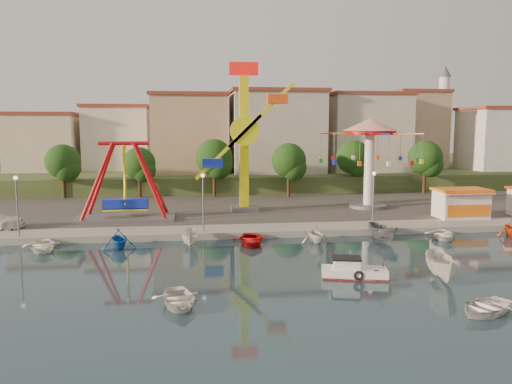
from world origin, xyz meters
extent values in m
plane|color=#142A38|center=(0.00, 0.00, 0.00)|extent=(200.00, 200.00, 0.00)
cube|color=#9E998E|center=(0.00, 62.00, 0.30)|extent=(200.00, 100.00, 0.60)
cube|color=#4C4944|center=(0.00, 30.00, 0.60)|extent=(90.00, 28.00, 0.01)
cube|color=#384C26|center=(0.00, 67.00, 1.50)|extent=(200.00, 60.00, 3.00)
cube|color=#59595E|center=(-15.81, 20.24, 0.75)|extent=(10.00, 5.00, 0.30)
cube|color=#162CC1|center=(-15.81, 20.24, 2.20)|extent=(4.50, 1.40, 1.00)
cylinder|color=#B20E11|center=(-15.81, 20.24, 8.40)|extent=(5.00, 0.40, 0.40)
cube|color=#59595E|center=(-3.17, 23.89, 0.85)|extent=(3.00, 3.00, 0.50)
cube|color=yellow|center=(-3.17, 23.89, 8.10)|extent=(1.00, 1.00, 15.00)
cube|color=red|center=(-3.17, 23.89, 16.40)|extent=(3.20, 0.50, 1.40)
cylinder|color=yellow|center=(-3.17, 23.09, 9.60)|extent=(3.20, 0.50, 3.20)
cube|color=yellow|center=(-1.37, 22.89, 11.34)|extent=(7.42, 0.35, 7.22)
cube|color=#DD4813|center=(0.42, 22.89, 13.08)|extent=(2.20, 1.20, 1.00)
cylinder|color=#59595E|center=(11.52, 24.04, 0.80)|extent=(4.40, 4.40, 0.40)
cylinder|color=white|center=(11.52, 24.04, 5.10)|extent=(1.10, 1.10, 9.00)
cylinder|color=#B20E11|center=(11.52, 24.04, 9.40)|extent=(6.00, 6.00, 0.50)
cone|color=red|center=(11.52, 24.04, 10.30)|extent=(6.40, 6.40, 1.40)
cube|color=white|center=(18.85, 16.50, 2.00)|extent=(5.00, 3.00, 2.80)
cube|color=orange|center=(18.85, 16.50, 3.55)|extent=(5.40, 3.40, 0.25)
cube|color=red|center=(18.85, 14.80, 3.20)|extent=(5.00, 0.77, 0.43)
cylinder|color=#59595E|center=(-24.00, 13.00, 3.10)|extent=(0.14, 0.14, 5.00)
cylinder|color=#59595E|center=(-8.00, 13.00, 3.10)|extent=(0.14, 0.14, 5.00)
cylinder|color=#59595E|center=(8.00, 13.00, 3.10)|extent=(0.14, 0.14, 5.00)
cylinder|color=#382314|center=(-26.00, 36.98, 2.40)|extent=(0.44, 0.44, 3.60)
sphere|color=black|center=(-26.00, 36.98, 5.49)|extent=(4.60, 4.60, 4.60)
cylinder|color=#382314|center=(-16.00, 36.24, 2.30)|extent=(0.44, 0.44, 3.40)
sphere|color=black|center=(-16.00, 36.24, 5.22)|extent=(4.35, 4.35, 4.35)
cylinder|color=#382314|center=(-6.00, 35.81, 2.56)|extent=(0.44, 0.44, 3.92)
sphere|color=black|center=(-6.00, 35.81, 5.94)|extent=(5.02, 5.02, 5.02)
cylinder|color=#382314|center=(4.00, 34.36, 2.43)|extent=(0.44, 0.44, 3.66)
sphere|color=black|center=(4.00, 34.36, 5.58)|extent=(4.68, 4.68, 4.68)
cylinder|color=#382314|center=(14.00, 37.35, 2.50)|extent=(0.44, 0.44, 3.80)
sphere|color=black|center=(14.00, 37.35, 5.77)|extent=(4.86, 4.86, 4.86)
cylinder|color=#382314|center=(24.00, 35.54, 2.49)|extent=(0.44, 0.44, 3.77)
sphere|color=black|center=(24.00, 35.54, 5.73)|extent=(4.83, 4.83, 4.83)
cube|color=beige|center=(-33.37, 46.06, 8.93)|extent=(9.26, 9.53, 11.87)
cube|color=silver|center=(-21.33, 51.38, 7.32)|extent=(12.33, 9.01, 8.63)
cube|color=tan|center=(-8.19, 51.96, 8.62)|extent=(11.95, 9.28, 11.23)
cube|color=beige|center=(5.60, 48.80, 7.60)|extent=(12.59, 10.50, 9.20)
cube|color=beige|center=(19.07, 52.20, 7.62)|extent=(10.75, 9.23, 9.24)
cube|color=tan|center=(32.37, 50.33, 8.61)|extent=(12.77, 10.96, 11.21)
cube|color=silver|center=(44.15, 48.77, 9.18)|extent=(8.23, 8.98, 12.36)
cylinder|color=silver|center=(36.00, 54.00, 11.00)|extent=(1.80, 1.80, 16.00)
cylinder|color=#59595E|center=(36.00, 54.00, 16.00)|extent=(2.80, 2.80, 0.30)
cone|color=#59595E|center=(36.00, 54.00, 20.00)|extent=(2.20, 2.20, 2.00)
cube|color=white|center=(1.75, -0.48, 0.26)|extent=(4.56, 2.58, 0.77)
cube|color=#B20E11|center=(1.75, -0.48, 0.07)|extent=(4.56, 2.58, 0.14)
cube|color=white|center=(1.23, -0.40, 0.90)|extent=(1.97, 1.65, 0.77)
cube|color=black|center=(1.23, -0.40, 1.33)|extent=(2.18, 1.86, 0.10)
torus|color=black|center=(1.75, -1.35, 0.39)|extent=(0.68, 0.32, 0.65)
torus|color=black|center=(2.95, -1.30, 0.39)|extent=(0.68, 0.32, 0.65)
imported|color=white|center=(-9.83, -4.44, 0.40)|extent=(3.36, 4.27, 0.80)
imported|color=white|center=(6.65, -7.75, 0.40)|extent=(4.65, 4.18, 0.79)
imported|color=silver|center=(7.31, -1.71, 0.88)|extent=(2.76, 4.84, 1.76)
imported|color=white|center=(-21.19, 9.80, 0.44)|extent=(4.13, 4.91, 0.87)
imported|color=blue|center=(-15.09, 9.80, 0.84)|extent=(3.41, 3.74, 1.68)
imported|color=beige|center=(-9.20, 9.80, 0.70)|extent=(1.45, 3.68, 1.41)
imported|color=red|center=(-4.04, 9.80, 0.44)|extent=(3.41, 4.51, 0.88)
imported|color=silver|center=(1.69, 9.80, 0.80)|extent=(2.89, 3.27, 1.61)
imported|color=#515256|center=(7.77, 9.80, 0.76)|extent=(2.27, 4.16, 1.52)
imported|color=white|center=(13.40, 9.80, 0.41)|extent=(3.79, 4.57, 0.82)
camera|label=1|loc=(-8.89, -31.82, 9.99)|focal=35.00mm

